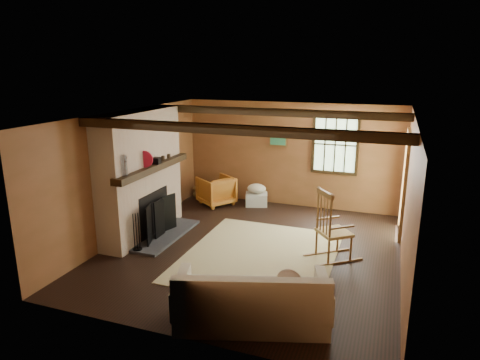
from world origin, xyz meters
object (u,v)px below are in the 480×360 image
at_px(laundry_basket, 257,199).
at_px(sofa, 252,304).
at_px(fireplace, 142,179).
at_px(rocking_chair, 332,230).
at_px(armchair, 216,190).

bearing_deg(laundry_basket, sofa, -72.79).
height_order(fireplace, rocking_chair, fireplace).
bearing_deg(rocking_chair, armchair, 17.08).
bearing_deg(laundry_basket, armchair, -165.94).
bearing_deg(armchair, rocking_chair, 90.64).
relative_size(fireplace, sofa, 1.14).
distance_m(sofa, laundry_basket, 4.78).
relative_size(sofa, armchair, 2.84).
xyz_separation_m(rocking_chair, laundry_basket, (-2.07, 2.30, -0.37)).
relative_size(laundry_basket, armchair, 0.67).
bearing_deg(armchair, fireplace, 20.10).
relative_size(rocking_chair, armchair, 1.66).
distance_m(rocking_chair, laundry_basket, 3.12).
height_order(laundry_basket, armchair, armchair).
xyz_separation_m(rocking_chair, armchair, (-3.00, 2.07, -0.18)).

